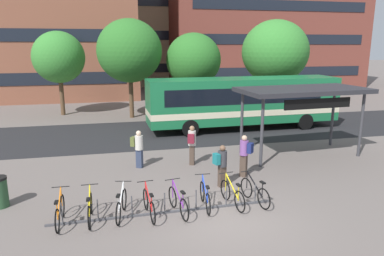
{
  "coord_description": "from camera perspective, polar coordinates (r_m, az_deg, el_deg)",
  "views": [
    {
      "loc": [
        -3.19,
        -9.68,
        5.22
      ],
      "look_at": [
        0.2,
        5.38,
        1.61
      ],
      "focal_mm": 33.48,
      "sensor_mm": 36.0,
      "label": 1
    }
  ],
  "objects": [
    {
      "name": "transit_shelter",
      "position": [
        17.55,
        17.32,
        5.38
      ],
      "size": [
        6.18,
        3.28,
        3.25
      ],
      "rotation": [
        0.0,
        0.0,
        0.07
      ],
      "color": "#38383D",
      "rests_on": "ground"
    },
    {
      "name": "commuter_teal_pack_2",
      "position": [
        13.38,
        4.71,
        -5.61
      ],
      "size": [
        0.59,
        0.45,
        1.62
      ],
      "rotation": [
        0.0,
        0.0,
        0.3
      ],
      "color": "#47382D",
      "rests_on": "ground"
    },
    {
      "name": "street_tree_1",
      "position": [
        29.34,
        13.1,
        11.73
      ],
      "size": [
        5.2,
        5.2,
        7.12
      ],
      "color": "brown",
      "rests_on": "ground"
    },
    {
      "name": "parked_bicycle_black_7",
      "position": [
        12.39,
        9.97,
        -10.04
      ],
      "size": [
        0.56,
        1.7,
        0.99
      ],
      "rotation": [
        0.0,
        0.0,
        1.78
      ],
      "color": "black",
      "rests_on": "ground"
    },
    {
      "name": "street_tree_2",
      "position": [
        26.98,
        0.24,
        10.77
      ],
      "size": [
        4.06,
        4.06,
        6.09
      ],
      "color": "brown",
      "rests_on": "ground"
    },
    {
      "name": "commuter_maroon_pack_3",
      "position": [
        15.73,
        -0.02,
        -2.34
      ],
      "size": [
        0.48,
        0.6,
        1.77
      ],
      "rotation": [
        0.0,
        0.0,
        1.2
      ],
      "color": "#47382D",
      "rests_on": "ground"
    },
    {
      "name": "street_tree_3",
      "position": [
        26.15,
        -9.93,
        11.98
      ],
      "size": [
        4.56,
        4.56,
        7.01
      ],
      "color": "brown",
      "rests_on": "ground"
    },
    {
      "name": "commuter_olive_pack_0",
      "position": [
        15.57,
        -8.55,
        -2.92
      ],
      "size": [
        0.61,
        0.53,
        1.65
      ],
      "rotation": [
        0.0,
        0.0,
        5.76
      ],
      "color": "#2D3851",
      "rests_on": "ground"
    },
    {
      "name": "bus_lane_asphalt",
      "position": [
        21.83,
        -3.93,
        -0.71
      ],
      "size": [
        80.0,
        7.2,
        0.01
      ],
      "primitive_type": "cube",
      "color": "#232326",
      "rests_on": "ground"
    },
    {
      "name": "street_tree_0",
      "position": [
        28.51,
        -20.47,
        10.49
      ],
      "size": [
        3.77,
        3.77,
        6.2
      ],
      "color": "brown",
      "rests_on": "ground"
    },
    {
      "name": "parked_bicycle_purple_4",
      "position": [
        11.49,
        -2.22,
        -11.75
      ],
      "size": [
        0.53,
        1.7,
        0.99
      ],
      "rotation": [
        0.0,
        0.0,
        1.75
      ],
      "color": "black",
      "rests_on": "ground"
    },
    {
      "name": "building_left_wing",
      "position": [
        40.64,
        -25.09,
        17.87
      ],
      "size": [
        21.08,
        11.63,
        18.79
      ],
      "color": "brown",
      "rests_on": "ground"
    },
    {
      "name": "parked_bicycle_yellow_1",
      "position": [
        11.47,
        -15.94,
        -12.32
      ],
      "size": [
        0.52,
        1.72,
        0.99
      ],
      "rotation": [
        0.0,
        0.0,
        1.57
      ],
      "color": "black",
      "rests_on": "ground"
    },
    {
      "name": "building_centre_block",
      "position": [
        51.07,
        -6.05,
        13.88
      ],
      "size": [
        19.7,
        11.09,
        11.87
      ],
      "color": "tan",
      "rests_on": "ground"
    },
    {
      "name": "city_bus",
      "position": [
        22.72,
        8.33,
        4.29
      ],
      "size": [
        12.08,
        2.82,
        3.2
      ],
      "rotation": [
        0.0,
        0.0,
        0.02
      ],
      "color": "#196B3D",
      "rests_on": "ground"
    },
    {
      "name": "parked_bicycle_yellow_6",
      "position": [
        12.09,
        6.44,
        -10.51
      ],
      "size": [
        0.52,
        1.71,
        0.99
      ],
      "rotation": [
        0.0,
        0.0,
        1.72
      ],
      "color": "black",
      "rests_on": "ground"
    },
    {
      "name": "parked_bicycle_red_3",
      "position": [
        11.39,
        -6.87,
        -12.07
      ],
      "size": [
        0.52,
        1.72,
        0.99
      ],
      "rotation": [
        0.0,
        0.0,
        1.68
      ],
      "color": "black",
      "rests_on": "ground"
    },
    {
      "name": "parked_bicycle_orange_0",
      "position": [
        11.57,
        -20.31,
        -12.44
      ],
      "size": [
        0.52,
        1.72,
        0.99
      ],
      "rotation": [
        0.0,
        0.0,
        1.56
      ],
      "color": "black",
      "rests_on": "ground"
    },
    {
      "name": "building_right_wing",
      "position": [
        48.16,
        10.94,
        17.48
      ],
      "size": [
        23.29,
        12.17,
        18.09
      ],
      "color": "brown",
      "rests_on": "ground"
    },
    {
      "name": "ground",
      "position": [
        11.45,
        5.08,
        -14.02
      ],
      "size": [
        200.0,
        200.0,
        0.0
      ],
      "primitive_type": "plane",
      "color": "#6B605B"
    },
    {
      "name": "bike_rack",
      "position": [
        11.65,
        -4.35,
        -13.01
      ],
      "size": [
        7.16,
        0.22,
        0.7
      ],
      "rotation": [
        0.0,
        0.0,
        0.02
      ],
      "color": "#47474C",
      "rests_on": "ground"
    },
    {
      "name": "commuter_navy_pack_1",
      "position": [
        14.48,
        8.4,
        -3.96
      ],
      "size": [
        0.59,
        0.58,
        1.72
      ],
      "rotation": [
        0.0,
        0.0,
        2.37
      ],
      "color": "#47382D",
      "rests_on": "ground"
    },
    {
      "name": "parked_bicycle_blue_5",
      "position": [
        11.88,
        2.09,
        -10.87
      ],
      "size": [
        0.52,
        1.72,
        0.99
      ],
      "rotation": [
        0.0,
        0.0,
        1.5
      ],
      "color": "black",
      "rests_on": "ground"
    },
    {
      "name": "parked_bicycle_white_2",
      "position": [
        11.5,
        -11.19,
        -11.98
      ],
      "size": [
        0.56,
        1.7,
        0.99
      ],
      "rotation": [
        0.0,
        0.0,
        1.36
      ],
      "color": "black",
      "rests_on": "ground"
    }
  ]
}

